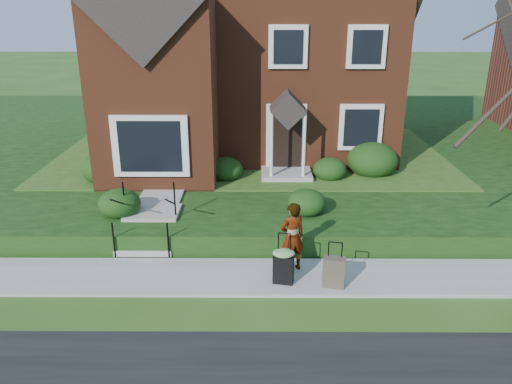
{
  "coord_description": "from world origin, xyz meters",
  "views": [
    {
      "loc": [
        0.31,
        -9.86,
        5.76
      ],
      "look_at": [
        0.24,
        2.0,
        1.34
      ],
      "focal_mm": 35.0,
      "sensor_mm": 36.0,
      "label": 1
    }
  ],
  "objects_px": {
    "front_steps": "(150,225)",
    "suitcase_black": "(283,264)",
    "woman": "(292,237)",
    "suitcase_olive": "(334,272)"
  },
  "relations": [
    {
      "from": "woman",
      "to": "suitcase_black",
      "type": "xyz_separation_m",
      "value": [
        -0.21,
        -0.58,
        -0.37
      ]
    },
    {
      "from": "suitcase_olive",
      "to": "suitcase_black",
      "type": "bearing_deg",
      "value": -176.02
    },
    {
      "from": "woman",
      "to": "front_steps",
      "type": "bearing_deg",
      "value": -45.98
    },
    {
      "from": "suitcase_black",
      "to": "woman",
      "type": "bearing_deg",
      "value": 82.0
    },
    {
      "from": "suitcase_black",
      "to": "suitcase_olive",
      "type": "distance_m",
      "value": 1.09
    },
    {
      "from": "woman",
      "to": "suitcase_olive",
      "type": "distance_m",
      "value": 1.22
    },
    {
      "from": "front_steps",
      "to": "woman",
      "type": "xyz_separation_m",
      "value": [
        3.56,
        -1.57,
        0.43
      ]
    },
    {
      "from": "front_steps",
      "to": "suitcase_black",
      "type": "relative_size",
      "value": 1.74
    },
    {
      "from": "front_steps",
      "to": "woman",
      "type": "bearing_deg",
      "value": -23.74
    },
    {
      "from": "front_steps",
      "to": "woman",
      "type": "height_order",
      "value": "woman"
    }
  ]
}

